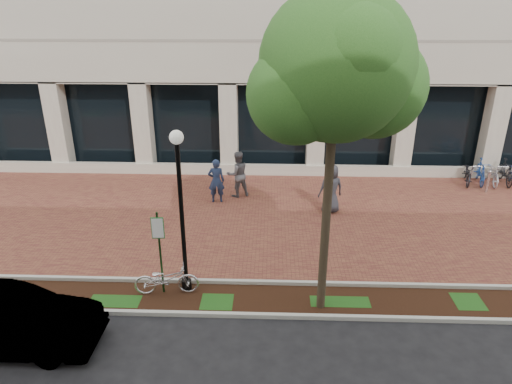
{
  "coord_description": "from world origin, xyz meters",
  "views": [
    {
      "loc": [
        -0.03,
        -15.58,
        7.52
      ],
      "look_at": [
        -0.55,
        -0.8,
        1.33
      ],
      "focal_mm": 32.0,
      "sensor_mm": 36.0,
      "label": 1
    }
  ],
  "objects_px": {
    "bike_rack_cluster": "(499,172)",
    "street_tree": "(338,75)",
    "sedan_near_curb": "(7,322)",
    "pedestrian_right": "(331,189)",
    "locked_bicycle": "(166,279)",
    "lamppost": "(181,205)",
    "pedestrian_left": "(216,181)",
    "bollard": "(488,181)",
    "pedestrian_mid": "(238,174)",
    "parking_sign": "(159,243)"
  },
  "relations": [
    {
      "from": "bollard",
      "to": "bike_rack_cluster",
      "type": "distance_m",
      "value": 1.42
    },
    {
      "from": "parking_sign",
      "to": "lamppost",
      "type": "relative_size",
      "value": 0.53
    },
    {
      "from": "parking_sign",
      "to": "lamppost",
      "type": "bearing_deg",
      "value": 13.57
    },
    {
      "from": "pedestrian_left",
      "to": "bollard",
      "type": "relative_size",
      "value": 1.81
    },
    {
      "from": "lamppost",
      "to": "bollard",
      "type": "height_order",
      "value": "lamppost"
    },
    {
      "from": "bollard",
      "to": "bike_rack_cluster",
      "type": "xyz_separation_m",
      "value": [
        0.93,
        1.08,
        0.01
      ]
    },
    {
      "from": "locked_bicycle",
      "to": "sedan_near_curb",
      "type": "xyz_separation_m",
      "value": [
        -3.21,
        -2.23,
        0.23
      ]
    },
    {
      "from": "street_tree",
      "to": "pedestrian_left",
      "type": "height_order",
      "value": "street_tree"
    },
    {
      "from": "lamppost",
      "to": "pedestrian_left",
      "type": "distance_m",
      "value": 6.35
    },
    {
      "from": "locked_bicycle",
      "to": "pedestrian_mid",
      "type": "relative_size",
      "value": 0.92
    },
    {
      "from": "bollard",
      "to": "pedestrian_left",
      "type": "bearing_deg",
      "value": -173.04
    },
    {
      "from": "street_tree",
      "to": "bike_rack_cluster",
      "type": "xyz_separation_m",
      "value": [
        8.68,
        9.22,
        -5.52
      ]
    },
    {
      "from": "bollard",
      "to": "pedestrian_mid",
      "type": "bearing_deg",
      "value": -175.89
    },
    {
      "from": "parking_sign",
      "to": "sedan_near_curb",
      "type": "relative_size",
      "value": 0.58
    },
    {
      "from": "locked_bicycle",
      "to": "bollard",
      "type": "relative_size",
      "value": 1.77
    },
    {
      "from": "pedestrian_left",
      "to": "sedan_near_curb",
      "type": "bearing_deg",
      "value": 61.27
    },
    {
      "from": "bike_rack_cluster",
      "to": "street_tree",
      "type": "bearing_deg",
      "value": -123.55
    },
    {
      "from": "bike_rack_cluster",
      "to": "pedestrian_left",
      "type": "bearing_deg",
      "value": -158.91
    },
    {
      "from": "sedan_near_curb",
      "to": "pedestrian_right",
      "type": "bearing_deg",
      "value": -46.97
    },
    {
      "from": "pedestrian_right",
      "to": "locked_bicycle",
      "type": "bearing_deg",
      "value": 32.0
    },
    {
      "from": "lamppost",
      "to": "locked_bicycle",
      "type": "xyz_separation_m",
      "value": [
        -0.5,
        -0.22,
        -2.13
      ]
    },
    {
      "from": "lamppost",
      "to": "locked_bicycle",
      "type": "relative_size",
      "value": 2.6
    },
    {
      "from": "bollard",
      "to": "bike_rack_cluster",
      "type": "height_order",
      "value": "bike_rack_cluster"
    },
    {
      "from": "street_tree",
      "to": "locked_bicycle",
      "type": "distance_m",
      "value": 7.03
    },
    {
      "from": "lamppost",
      "to": "pedestrian_mid",
      "type": "xyz_separation_m",
      "value": [
        0.96,
        6.74,
        -1.63
      ]
    },
    {
      "from": "pedestrian_mid",
      "to": "sedan_near_curb",
      "type": "relative_size",
      "value": 0.46
    },
    {
      "from": "sedan_near_curb",
      "to": "pedestrian_left",
      "type": "bearing_deg",
      "value": -24.22
    },
    {
      "from": "pedestrian_left",
      "to": "bike_rack_cluster",
      "type": "xyz_separation_m",
      "value": [
        12.29,
        2.46,
        -0.39
      ]
    },
    {
      "from": "pedestrian_left",
      "to": "parking_sign",
      "type": "bearing_deg",
      "value": 78.58
    },
    {
      "from": "bike_rack_cluster",
      "to": "lamppost",
      "type": "bearing_deg",
      "value": -135.67
    },
    {
      "from": "lamppost",
      "to": "street_tree",
      "type": "bearing_deg",
      "value": -9.62
    },
    {
      "from": "parking_sign",
      "to": "sedan_near_curb",
      "type": "bearing_deg",
      "value": -146.84
    },
    {
      "from": "street_tree",
      "to": "pedestrian_left",
      "type": "xyz_separation_m",
      "value": [
        -3.6,
        6.75,
        -5.13
      ]
    },
    {
      "from": "pedestrian_left",
      "to": "pedestrian_right",
      "type": "bearing_deg",
      "value": 165.32
    },
    {
      "from": "parking_sign",
      "to": "bollard",
      "type": "xyz_separation_m",
      "value": [
        12.13,
        7.68,
        -1.06
      ]
    },
    {
      "from": "parking_sign",
      "to": "pedestrian_left",
      "type": "distance_m",
      "value": 6.38
    },
    {
      "from": "pedestrian_left",
      "to": "bike_rack_cluster",
      "type": "relative_size",
      "value": 0.51
    },
    {
      "from": "lamppost",
      "to": "sedan_near_curb",
      "type": "relative_size",
      "value": 1.09
    },
    {
      "from": "pedestrian_right",
      "to": "bollard",
      "type": "bearing_deg",
      "value": -177.57
    },
    {
      "from": "parking_sign",
      "to": "locked_bicycle",
      "type": "relative_size",
      "value": 1.39
    },
    {
      "from": "bollard",
      "to": "pedestrian_right",
      "type": "bearing_deg",
      "value": -162.36
    },
    {
      "from": "pedestrian_left",
      "to": "pedestrian_right",
      "type": "xyz_separation_m",
      "value": [
        4.46,
        -0.81,
        0.05
      ]
    },
    {
      "from": "pedestrian_right",
      "to": "bike_rack_cluster",
      "type": "xyz_separation_m",
      "value": [
        7.82,
        3.27,
        -0.45
      ]
    },
    {
      "from": "locked_bicycle",
      "to": "parking_sign",
      "type": "bearing_deg",
      "value": 66.18
    },
    {
      "from": "pedestrian_left",
      "to": "pedestrian_right",
      "type": "distance_m",
      "value": 4.54
    },
    {
      "from": "locked_bicycle",
      "to": "pedestrian_left",
      "type": "relative_size",
      "value": 0.98
    },
    {
      "from": "street_tree",
      "to": "sedan_near_curb",
      "type": "xyz_separation_m",
      "value": [
        -7.47,
        -1.81,
        -5.34
      ]
    },
    {
      "from": "sedan_near_curb",
      "to": "street_tree",
      "type": "bearing_deg",
      "value": -76.28
    },
    {
      "from": "parking_sign",
      "to": "street_tree",
      "type": "bearing_deg",
      "value": -8.96
    },
    {
      "from": "sedan_near_curb",
      "to": "parking_sign",
      "type": "bearing_deg",
      "value": -53.72
    }
  ]
}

